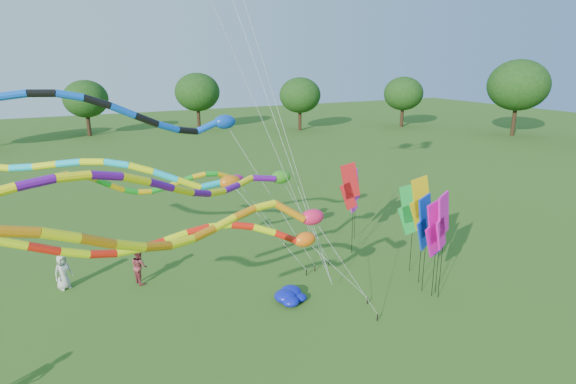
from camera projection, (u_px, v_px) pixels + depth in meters
name	position (u px, v px, depth m)	size (l,w,h in m)	color
ground	(332.00, 354.00, 16.81)	(160.00, 160.00, 0.00)	#2C5215
tree_ring	(266.00, 208.00, 14.35)	(117.36, 119.15, 9.68)	#382314
tube_kite_red	(192.00, 239.00, 16.19)	(14.18, 1.11, 6.22)	black
tube_kite_orange	(198.00, 226.00, 12.56)	(13.90, 3.63, 7.61)	black
tube_kite_purple	(186.00, 184.00, 15.90)	(14.97, 6.23, 7.78)	black
tube_kite_blue	(110.00, 114.00, 16.71)	(15.84, 1.29, 9.70)	black
tube_kite_cyan	(106.00, 170.00, 19.64)	(15.82, 4.88, 7.76)	black
tube_kite_green	(183.00, 181.00, 20.51)	(10.73, 3.74, 6.64)	black
banner_pole_blue_b	(438.00, 227.00, 20.14)	(1.15, 0.36, 4.40)	black
banner_pole_orange	(420.00, 204.00, 20.99)	(1.16, 0.16, 5.09)	black
banner_pole_green	(409.00, 210.00, 22.41)	(1.12, 0.46, 4.39)	black
banner_pole_magenta_b	(443.00, 221.00, 19.63)	(1.11, 0.50, 4.80)	black
banner_pole_magenta_a	(434.00, 229.00, 19.90)	(1.16, 0.28, 4.41)	black
banner_pole_violet	(353.00, 191.00, 26.51)	(1.12, 0.47, 4.14)	black
banner_pole_blue_a	(424.00, 223.00, 20.29)	(1.14, 0.41, 4.53)	black
banner_pole_red	(350.00, 187.00, 24.39)	(1.16, 0.25, 4.92)	black
blue_nylon_heap	(293.00, 297.00, 20.39)	(1.50, 1.41, 0.48)	#0D17AB
person_a	(63.00, 272.00, 21.34)	(0.79, 0.51, 1.62)	beige
person_c	(139.00, 266.00, 21.90)	(0.80, 0.62, 1.64)	#93353C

